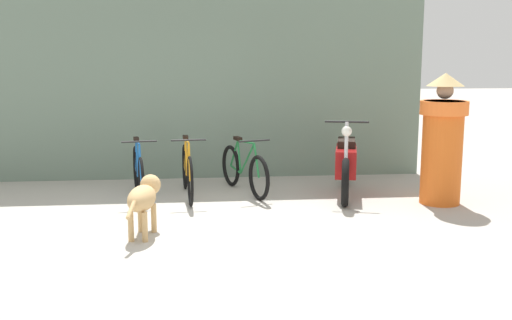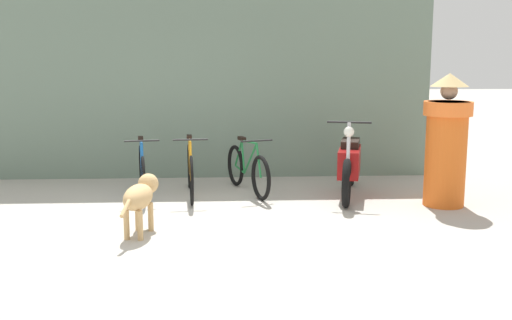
{
  "view_description": "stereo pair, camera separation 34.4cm",
  "coord_description": "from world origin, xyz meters",
  "px_view_note": "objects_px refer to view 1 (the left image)",
  "views": [
    {
      "loc": [
        0.12,
        -6.24,
        1.91
      ],
      "look_at": [
        0.85,
        1.09,
        0.65
      ],
      "focal_mm": 42.0,
      "sensor_mm": 36.0,
      "label": 1
    },
    {
      "loc": [
        0.46,
        -6.27,
        1.91
      ],
      "look_at": [
        0.85,
        1.09,
        0.65
      ],
      "focal_mm": 42.0,
      "sensor_mm": 36.0,
      "label": 2
    }
  ],
  "objects_px": {
    "bicycle_1": "(187,171)",
    "stray_dog": "(144,197)",
    "motorcycle": "(346,164)",
    "person_in_robes": "(442,139)",
    "bicycle_0": "(138,172)",
    "bicycle_2": "(244,170)"
  },
  "relations": [
    {
      "from": "person_in_robes",
      "to": "bicycle_1",
      "type": "bearing_deg",
      "value": 26.81
    },
    {
      "from": "bicycle_1",
      "to": "person_in_robes",
      "type": "distance_m",
      "value": 3.45
    },
    {
      "from": "stray_dog",
      "to": "bicycle_0",
      "type": "bearing_deg",
      "value": 18.49
    },
    {
      "from": "bicycle_2",
      "to": "stray_dog",
      "type": "bearing_deg",
      "value": -51.06
    },
    {
      "from": "bicycle_0",
      "to": "bicycle_1",
      "type": "relative_size",
      "value": 0.95
    },
    {
      "from": "bicycle_1",
      "to": "bicycle_2",
      "type": "relative_size",
      "value": 1.1
    },
    {
      "from": "bicycle_2",
      "to": "stray_dog",
      "type": "relative_size",
      "value": 1.54
    },
    {
      "from": "bicycle_0",
      "to": "bicycle_2",
      "type": "bearing_deg",
      "value": 85.46
    },
    {
      "from": "bicycle_1",
      "to": "stray_dog",
      "type": "distance_m",
      "value": 1.84
    },
    {
      "from": "bicycle_0",
      "to": "bicycle_2",
      "type": "relative_size",
      "value": 1.04
    },
    {
      "from": "bicycle_2",
      "to": "motorcycle",
      "type": "xyz_separation_m",
      "value": [
        1.41,
        -0.29,
        0.12
      ]
    },
    {
      "from": "bicycle_0",
      "to": "person_in_robes",
      "type": "xyz_separation_m",
      "value": [
        4.01,
        -0.77,
        0.51
      ]
    },
    {
      "from": "motorcycle",
      "to": "person_in_robes",
      "type": "xyz_separation_m",
      "value": [
        1.13,
        -0.61,
        0.41
      ]
    },
    {
      "from": "stray_dog",
      "to": "bicycle_2",
      "type": "bearing_deg",
      "value": -21.11
    },
    {
      "from": "bicycle_2",
      "to": "person_in_robes",
      "type": "height_order",
      "value": "person_in_robes"
    },
    {
      "from": "bicycle_1",
      "to": "motorcycle",
      "type": "height_order",
      "value": "motorcycle"
    },
    {
      "from": "bicycle_0",
      "to": "person_in_robes",
      "type": "bearing_deg",
      "value": 69.69
    },
    {
      "from": "bicycle_0",
      "to": "stray_dog",
      "type": "relative_size",
      "value": 1.6
    },
    {
      "from": "bicycle_0",
      "to": "motorcycle",
      "type": "height_order",
      "value": "motorcycle"
    },
    {
      "from": "motorcycle",
      "to": "person_in_robes",
      "type": "relative_size",
      "value": 1.14
    },
    {
      "from": "bicycle_0",
      "to": "bicycle_1",
      "type": "height_order",
      "value": "bicycle_1"
    },
    {
      "from": "bicycle_1",
      "to": "motorcycle",
      "type": "distance_m",
      "value": 2.22
    }
  ]
}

